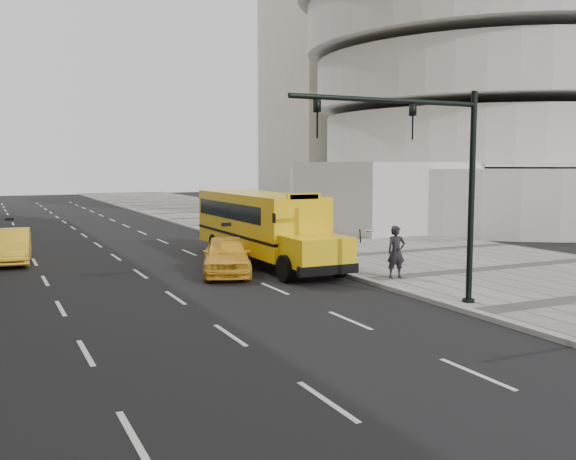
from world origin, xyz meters
name	(u,v)px	position (x,y,z in m)	size (l,w,h in m)	color
ground	(165,272)	(0.00, 0.00, 0.00)	(140.00, 140.00, 0.00)	black
sidewalk_museum	(412,252)	(12.00, 0.00, 0.07)	(12.00, 140.00, 0.15)	gray
curb_museum	(300,260)	(6.00, 0.00, 0.07)	(0.30, 140.00, 0.15)	gray
guggenheim	(451,52)	(29.37, 18.51, 13.58)	(33.20, 42.20, 35.00)	silver
school_bus	(261,222)	(4.50, 0.85, 1.76)	(2.96, 11.56, 3.19)	yellow
taxi_near	(227,255)	(2.00, -1.61, 0.76)	(1.79, 4.46, 1.52)	yellow
taxi_far	(10,246)	(-5.44, 5.10, 0.74)	(1.58, 4.52, 1.49)	yellow
pedestrian	(396,252)	(7.02, -5.74, 1.10)	(0.70, 0.46, 1.91)	black
traffic_signal	(434,171)	(5.19, -10.09, 4.09)	(6.18, 0.36, 6.40)	black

